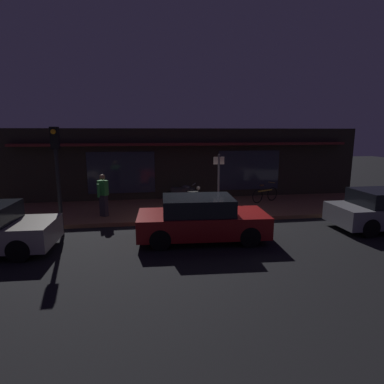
# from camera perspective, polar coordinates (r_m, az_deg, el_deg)

# --- Properties ---
(ground_plane) EXTENTS (60.00, 60.00, 0.00)m
(ground_plane) POSITION_cam_1_polar(r_m,az_deg,el_deg) (11.20, 2.64, -7.07)
(ground_plane) COLOR black
(sidewalk_slab) EXTENTS (18.00, 4.00, 0.15)m
(sidewalk_slab) POSITION_cam_1_polar(r_m,az_deg,el_deg) (14.02, 0.23, -3.04)
(sidewalk_slab) COLOR brown
(sidewalk_slab) RESTS_ON ground_plane
(storefront_building) EXTENTS (18.00, 3.30, 3.60)m
(storefront_building) POSITION_cam_1_polar(r_m,az_deg,el_deg) (17.04, -1.55, 5.36)
(storefront_building) COLOR black
(storefront_building) RESTS_ON ground_plane
(motorcycle) EXTENTS (1.62, 0.82, 0.97)m
(motorcycle) POSITION_cam_1_polar(r_m,az_deg,el_deg) (14.49, -1.51, -0.26)
(motorcycle) COLOR black
(motorcycle) RESTS_ON sidewalk_slab
(bicycle_parked) EXTENTS (1.52, 0.75, 0.91)m
(bicycle_parked) POSITION_cam_1_polar(r_m,az_deg,el_deg) (15.36, 13.08, -0.43)
(bicycle_parked) COLOR black
(bicycle_parked) RESTS_ON sidewalk_slab
(person_photographer) EXTENTS (0.44, 0.55, 1.67)m
(person_photographer) POSITION_cam_1_polar(r_m,az_deg,el_deg) (12.82, -15.78, -0.42)
(person_photographer) COLOR #28232D
(person_photographer) RESTS_ON sidewalk_slab
(sign_post) EXTENTS (0.44, 0.09, 2.40)m
(sign_post) POSITION_cam_1_polar(r_m,az_deg,el_deg) (12.88, 4.83, 2.19)
(sign_post) COLOR #47474C
(sign_post) RESTS_ON sidewalk_slab
(trash_bin) EXTENTS (0.48, 0.48, 0.93)m
(trash_bin) POSITION_cam_1_polar(r_m,az_deg,el_deg) (12.84, 0.14, -1.83)
(trash_bin) COLOR #2D4C33
(trash_bin) RESTS_ON sidewalk_slab
(traffic_light_pole) EXTENTS (0.24, 0.33, 3.60)m
(traffic_light_pole) POSITION_cam_1_polar(r_m,az_deg,el_deg) (10.99, -23.29, 4.92)
(traffic_light_pole) COLOR black
(traffic_light_pole) RESTS_ON ground_plane
(parked_car_far) EXTENTS (4.20, 2.00, 1.42)m
(parked_car_far) POSITION_cam_1_polar(r_m,az_deg,el_deg) (10.13, 1.64, -4.86)
(parked_car_far) COLOR black
(parked_car_far) RESTS_ON ground_plane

